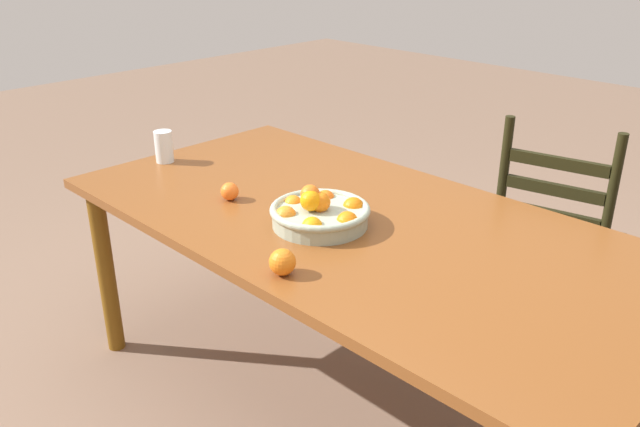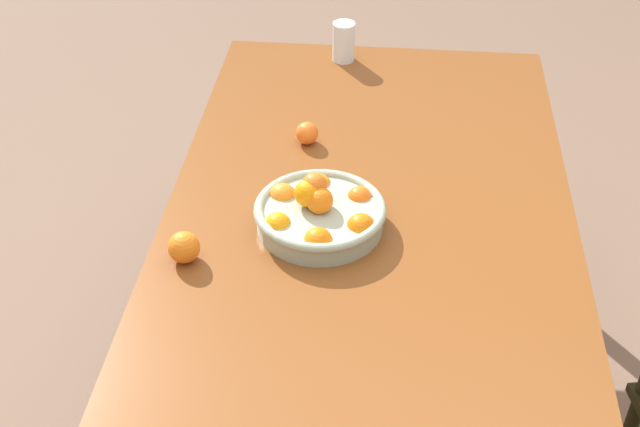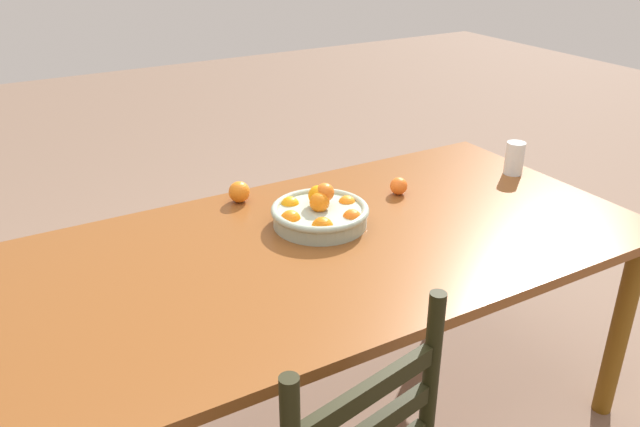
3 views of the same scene
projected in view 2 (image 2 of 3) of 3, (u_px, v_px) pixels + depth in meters
The scene contains 5 objects.
dining_table at pixel (366, 267), 2.08m from camera, with size 2.04×1.02×0.75m.
fruit_bowl at pixel (319, 213), 2.06m from camera, with size 0.32×0.32×0.13m.
orange_loose_0 at pixel (307, 133), 2.36m from camera, with size 0.06×0.06×0.06m, color orange.
orange_loose_1 at pixel (184, 247), 1.96m from camera, with size 0.07×0.07×0.07m, color orange.
drinking_glass at pixel (344, 42), 2.73m from camera, with size 0.07×0.07×0.13m, color silver.
Camera 2 is at (1.58, 0.04, 2.05)m, focal length 48.27 mm.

